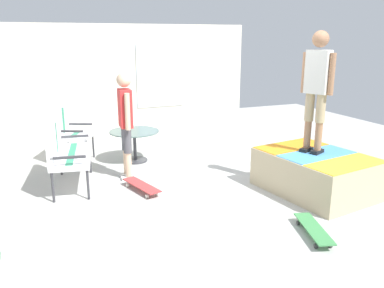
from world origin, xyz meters
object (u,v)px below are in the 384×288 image
patio_bench (63,148)px  skateboard_by_bench (141,186)px  patio_chair_near_house (69,129)px  person_skater (317,83)px  skateboard_spare (314,229)px  person_watching (126,118)px  skate_ramp (317,173)px  patio_table (135,140)px

patio_bench → skateboard_by_bench: size_ratio=1.61×
patio_chair_near_house → person_skater: size_ratio=0.59×
patio_chair_near_house → skateboard_spare: size_ratio=1.24×
person_watching → person_skater: bearing=-123.0°
patio_bench → person_watching: 1.03m
person_watching → skateboard_spare: bearing=-151.2°
patio_bench → patio_chair_near_house: bearing=-9.3°
skateboard_spare → person_skater: bearing=-36.4°
skate_ramp → skateboard_by_bench: 2.60m
skateboard_by_bench → skateboard_spare: bearing=-145.2°
person_watching → person_skater: size_ratio=0.99×
skate_ramp → skateboard_by_bench: skate_ramp is taller
patio_chair_near_house → person_watching: size_ratio=0.60×
person_skater → skateboard_spare: 2.11m
skate_ramp → person_watching: 3.02m
person_watching → skateboard_spare: 3.25m
patio_chair_near_house → person_watching: 1.52m
skate_ramp → person_skater: 1.31m
patio_bench → patio_table: bearing=-56.6°
patio_bench → skateboard_by_bench: bearing=-121.5°
person_watching → skateboard_spare: person_watching is taller
skate_ramp → skateboard_by_bench: (1.00, 2.39, -0.21)m
patio_table → person_watching: bearing=157.7°
patio_chair_near_house → skateboard_spare: 4.63m
person_watching → skateboard_by_bench: person_watching is taller
patio_chair_near_house → patio_table: size_ratio=1.13×
patio_table → person_skater: size_ratio=0.52×
patio_table → skateboard_by_bench: 1.55m
patio_table → skateboard_spare: size_ratio=1.09×
skateboard_spare → skateboard_by_bench: bearing=34.8°
skate_ramp → person_watching: person_watching is taller
patio_bench → person_skater: (-1.52, -3.35, 0.98)m
skate_ramp → patio_bench: 3.78m
person_watching → skateboard_spare: size_ratio=2.06×
skate_ramp → patio_chair_near_house: size_ratio=2.10×
skateboard_by_bench → patio_bench: bearing=58.5°
patio_chair_near_house → person_skater: (-2.81, -3.13, 0.98)m
patio_bench → skateboard_spare: bearing=-137.7°
patio_chair_near_house → person_watching: person_watching is taller
skate_ramp → patio_bench: (1.62, 3.40, 0.32)m
skateboard_by_bench → skateboard_spare: (-2.09, -1.46, 0.00)m
skateboard_by_bench → skate_ramp: bearing=-112.7°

